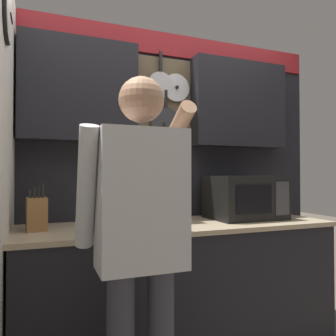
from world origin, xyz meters
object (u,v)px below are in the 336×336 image
microwave (245,197)px  utensil_crock (162,211)px  knife_block (37,213)px  person (141,229)px

microwave → utensil_crock: size_ratio=1.67×
microwave → knife_block: 1.44m
utensil_crock → person: (-0.34, -0.68, 0.01)m
microwave → person: size_ratio=0.31×
utensil_crock → person: person is taller
microwave → utensil_crock: microwave is taller
utensil_crock → person: size_ratio=0.19×
microwave → utensil_crock: (-0.66, 0.00, -0.08)m
knife_block → person: size_ratio=0.17×
microwave → utensil_crock: bearing=179.8°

